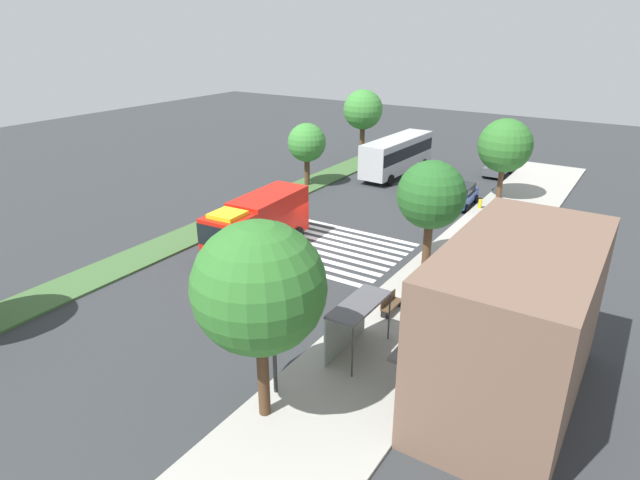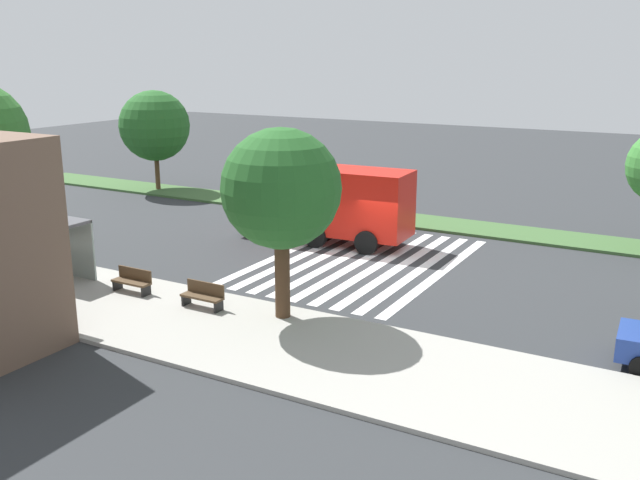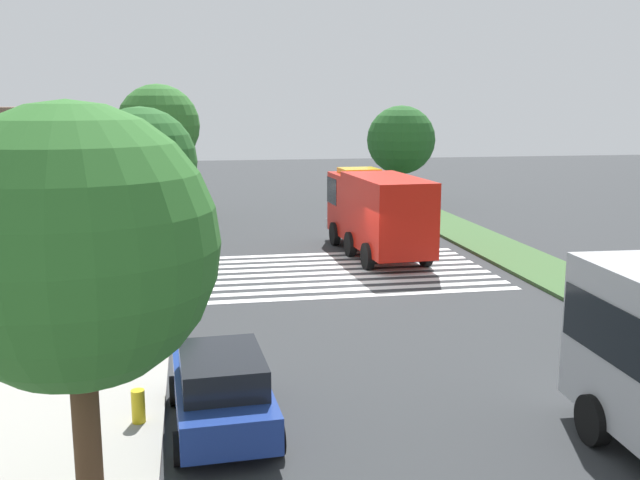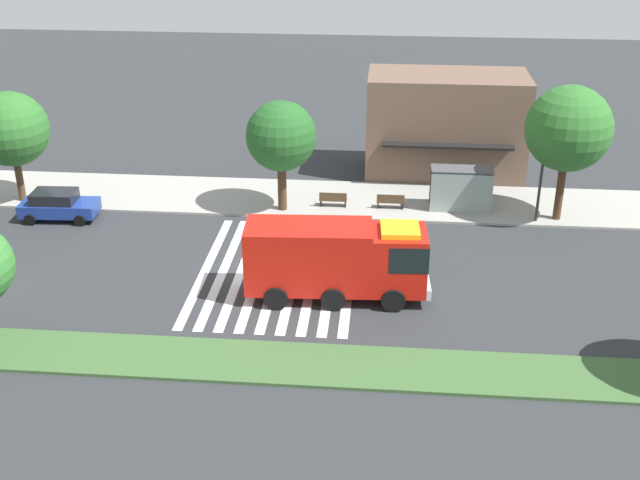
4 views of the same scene
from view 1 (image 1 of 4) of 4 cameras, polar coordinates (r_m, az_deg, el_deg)
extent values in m
plane|color=#2D3033|center=(35.90, -0.13, -0.23)|extent=(120.00, 120.00, 0.00)
cube|color=#9E9B93|center=(32.20, 14.11, -3.58)|extent=(60.00, 5.74, 0.14)
cube|color=#3D6033|center=(40.51, -9.73, 2.23)|extent=(60.00, 3.00, 0.14)
cube|color=silver|center=(38.34, 2.37, 1.27)|extent=(0.45, 11.77, 0.01)
cube|color=silver|center=(37.61, 1.67, 0.85)|extent=(0.45, 11.77, 0.01)
cube|color=silver|center=(36.90, 0.95, 0.42)|extent=(0.45, 11.77, 0.01)
cube|color=silver|center=(36.19, 0.20, -0.02)|extent=(0.45, 11.77, 0.01)
cube|color=silver|center=(35.50, -0.58, -0.49)|extent=(0.45, 11.77, 0.01)
cube|color=silver|center=(34.81, -1.40, -0.97)|extent=(0.45, 11.77, 0.01)
cube|color=silver|center=(34.13, -2.24, -1.48)|extent=(0.45, 11.77, 0.01)
cube|color=silver|center=(33.46, -3.12, -2.00)|extent=(0.45, 11.77, 0.01)
cube|color=silver|center=(32.81, -4.04, -2.54)|extent=(0.45, 11.77, 0.01)
cube|color=red|center=(31.65, -9.67, 0.08)|extent=(2.60, 2.63, 2.83)
cube|color=red|center=(34.64, -5.44, 2.50)|extent=(5.88, 2.81, 3.06)
cube|color=black|center=(31.18, -10.16, 0.82)|extent=(1.91, 2.62, 1.25)
cube|color=silver|center=(31.18, -11.06, -2.71)|extent=(0.37, 2.51, 0.50)
cube|color=yellow|center=(31.11, -9.85, 2.70)|extent=(1.82, 1.84, 0.24)
cylinder|color=black|center=(31.66, -7.46, -2.56)|extent=(1.11, 0.36, 1.10)
cylinder|color=black|center=(33.12, -10.94, -1.63)|extent=(1.11, 0.36, 1.10)
cylinder|color=black|center=(35.65, -2.38, 0.54)|extent=(1.11, 0.36, 1.10)
cylinder|color=black|center=(36.96, -5.68, 1.25)|extent=(1.11, 0.36, 1.10)
cylinder|color=black|center=(33.66, -4.71, -0.88)|extent=(1.11, 0.36, 1.10)
cylinder|color=black|center=(35.04, -8.10, -0.08)|extent=(1.11, 0.36, 1.10)
cube|color=#474C51|center=(54.38, 18.44, 7.27)|extent=(4.33, 1.78, 0.73)
cube|color=black|center=(54.43, 18.59, 8.00)|extent=(2.43, 1.57, 0.62)
cylinder|color=black|center=(52.92, 18.90, 6.41)|extent=(0.64, 0.22, 0.64)
cylinder|color=black|center=(53.35, 17.07, 6.75)|extent=(0.64, 0.22, 0.64)
cylinder|color=black|center=(55.62, 19.68, 7.04)|extent=(0.64, 0.22, 0.64)
cylinder|color=black|center=(56.02, 17.92, 7.37)|extent=(0.64, 0.22, 0.64)
cube|color=navy|center=(44.40, 14.73, 4.44)|extent=(4.35, 2.07, 0.72)
cube|color=black|center=(44.41, 14.89, 5.34)|extent=(2.46, 1.75, 0.62)
cylinder|color=black|center=(43.00, 15.34, 3.29)|extent=(0.65, 0.25, 0.64)
cylinder|color=black|center=(43.45, 12.99, 3.72)|extent=(0.65, 0.25, 0.64)
cylinder|color=black|center=(45.60, 16.30, 4.27)|extent=(0.65, 0.25, 0.64)
cylinder|color=black|center=(46.04, 14.07, 4.67)|extent=(0.65, 0.25, 0.64)
cube|color=#B2B2B7|center=(52.00, 8.21, 9.07)|extent=(10.18, 2.99, 3.06)
cube|color=black|center=(51.92, 8.23, 9.46)|extent=(9.98, 3.03, 1.10)
cylinder|color=black|center=(55.98, 8.65, 8.38)|extent=(1.01, 0.34, 1.00)
cylinder|color=black|center=(54.92, 11.03, 7.95)|extent=(1.01, 0.34, 1.00)
cylinder|color=black|center=(49.96, 4.92, 6.85)|extent=(1.01, 0.34, 1.00)
cylinder|color=black|center=(48.78, 7.51, 6.36)|extent=(1.01, 0.34, 1.00)
cube|color=#4C4C51|center=(23.09, 4.22, -6.87)|extent=(3.50, 1.40, 0.12)
cube|color=#8C9E99|center=(23.97, 2.74, -8.97)|extent=(3.50, 0.08, 2.40)
cylinder|color=#333338|center=(24.76, 7.39, -8.04)|extent=(0.08, 0.08, 2.40)
cylinder|color=#333338|center=(22.18, 3.47, -11.84)|extent=(0.08, 0.08, 2.40)
cube|color=#4C3823|center=(27.31, 7.65, -6.86)|extent=(1.60, 0.50, 0.08)
cube|color=#4C3823|center=(27.26, 7.26, -6.26)|extent=(1.60, 0.06, 0.45)
cube|color=black|center=(28.00, 8.27, -6.65)|extent=(0.08, 0.45, 0.37)
cube|color=black|center=(26.85, 6.95, -7.92)|extent=(0.08, 0.45, 0.37)
cube|color=#4C3823|center=(30.05, 10.41, -4.19)|extent=(1.60, 0.50, 0.08)
cube|color=#4C3823|center=(30.00, 10.06, -3.64)|extent=(1.60, 0.06, 0.45)
cube|color=black|center=(30.75, 10.91, -4.05)|extent=(0.08, 0.45, 0.37)
cube|color=black|center=(29.55, 9.84, -5.11)|extent=(0.08, 0.45, 0.37)
cylinder|color=#2D2D30|center=(20.61, -4.96, -9.97)|extent=(0.16, 0.16, 5.31)
sphere|color=white|center=(19.25, -5.23, -2.82)|extent=(0.36, 0.36, 0.36)
cube|color=brown|center=(21.52, 20.00, -8.50)|extent=(9.96, 4.98, 6.49)
cube|color=black|center=(22.35, 12.64, -7.70)|extent=(7.97, 0.80, 0.16)
cylinder|color=#513823|center=(46.54, 18.68, 5.97)|extent=(0.43, 0.43, 2.89)
sphere|color=#2D6B28|center=(45.85, 19.14, 9.50)|extent=(4.30, 4.30, 4.30)
cylinder|color=#47301E|center=(32.30, 11.38, -0.17)|extent=(0.51, 0.51, 3.03)
sphere|color=#235B23|center=(31.32, 11.78, 4.75)|extent=(3.97, 3.97, 3.97)
cylinder|color=#47301E|center=(20.10, -6.08, -13.84)|extent=(0.44, 0.44, 3.65)
sphere|color=#2D6B28|center=(18.27, -6.52, -5.04)|extent=(4.68, 4.68, 4.68)
cylinder|color=#513823|center=(56.29, 4.50, 10.32)|extent=(0.51, 0.51, 3.95)
sphere|color=#387F33|center=(55.69, 4.61, 13.71)|extent=(3.97, 3.97, 3.97)
cylinder|color=#47301E|center=(47.97, -1.39, 7.45)|extent=(0.48, 0.48, 2.63)
sphere|color=#387F33|center=(47.39, -1.42, 10.36)|extent=(3.35, 3.35, 3.35)
cylinder|color=gold|center=(43.79, 16.70, 3.71)|extent=(0.28, 0.28, 0.70)
camera|label=2|loc=(41.29, 44.80, 9.05)|focal=39.23mm
camera|label=3|loc=(56.28, 20.57, 13.66)|focal=40.03mm
camera|label=4|loc=(57.36, -37.75, 22.76)|focal=44.77mm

